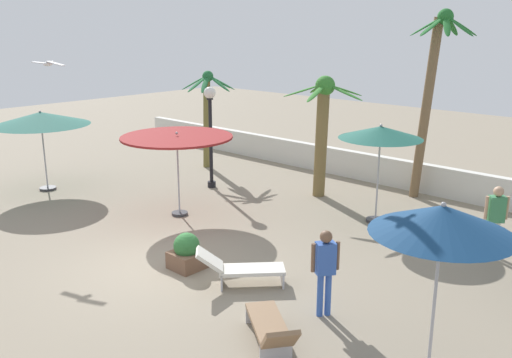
{
  "coord_description": "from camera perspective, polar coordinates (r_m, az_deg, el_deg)",
  "views": [
    {
      "loc": [
        9.75,
        -7.11,
        5.36
      ],
      "look_at": [
        0.0,
        3.38,
        1.4
      ],
      "focal_mm": 38.91,
      "sensor_mm": 36.0,
      "label": 1
    }
  ],
  "objects": [
    {
      "name": "guest_0",
      "position": [
        14.29,
        23.44,
        -3.35
      ],
      "size": [
        0.44,
        0.42,
        1.75
      ],
      "color": "silver",
      "rests_on": "ground_plane"
    },
    {
      "name": "patio_umbrella_4",
      "position": [
        15.91,
        -8.14,
        4.03
      ],
      "size": [
        3.18,
        3.18,
        2.48
      ],
      "color": "#333338",
      "rests_on": "ground_plane"
    },
    {
      "name": "planter",
      "position": [
        12.83,
        -7.12,
        -7.5
      ],
      "size": [
        0.7,
        0.7,
        0.85
      ],
      "color": "brown",
      "rests_on": "ground_plane"
    },
    {
      "name": "patio_umbrella_3",
      "position": [
        8.26,
        18.58,
        -4.11
      ],
      "size": [
        2.06,
        2.06,
        2.99
      ],
      "color": "#333338",
      "rests_on": "ground_plane"
    },
    {
      "name": "palm_tree_0",
      "position": [
        17.69,
        6.86,
        5.85
      ],
      "size": [
        2.47,
        2.51,
        3.89
      ],
      "color": "brown",
      "rests_on": "ground_plane"
    },
    {
      "name": "palm_tree_2",
      "position": [
        17.98,
        17.54,
        9.05
      ],
      "size": [
        1.96,
        1.98,
        5.86
      ],
      "color": "brown",
      "rests_on": "ground_plane"
    },
    {
      "name": "seagull_0",
      "position": [
        16.54,
        -20.56,
        11.07
      ],
      "size": [
        1.19,
        0.43,
        0.14
      ],
      "color": "white"
    },
    {
      "name": "lamp_post_2",
      "position": [
        18.68,
        -4.71,
        5.76
      ],
      "size": [
        0.4,
        0.4,
        3.44
      ],
      "color": "black",
      "rests_on": "ground_plane"
    },
    {
      "name": "boundary_wall",
      "position": [
        20.01,
        12.34,
        1.0
      ],
      "size": [
        25.2,
        0.3,
        0.98
      ],
      "primitive_type": "cube",
      "color": "silver",
      "rests_on": "ground_plane"
    },
    {
      "name": "patio_umbrella_1",
      "position": [
        15.51,
        12.69,
        4.58
      ],
      "size": [
        2.3,
        2.3,
        2.8
      ],
      "color": "#333338",
      "rests_on": "ground_plane"
    },
    {
      "name": "guest_2",
      "position": [
        10.58,
        7.12,
        -8.72
      ],
      "size": [
        0.4,
        0.48,
        1.73
      ],
      "color": "#3359B2",
      "rests_on": "ground_plane"
    },
    {
      "name": "palm_tree_1",
      "position": [
        21.42,
        -5.04,
        7.61
      ],
      "size": [
        2.06,
        2.06,
        3.75
      ],
      "color": "olive",
      "rests_on": "ground_plane"
    },
    {
      "name": "lounge_chair_0",
      "position": [
        9.8,
        1.54,
        -15.07
      ],
      "size": [
        1.85,
        1.55,
        0.84
      ],
      "color": "#B7B7BC",
      "rests_on": "ground_plane"
    },
    {
      "name": "patio_umbrella_0",
      "position": [
        19.61,
        -21.26,
        5.78
      ],
      "size": [
        3.17,
        3.17,
        2.69
      ],
      "color": "#333338",
      "rests_on": "ground_plane"
    },
    {
      "name": "lounge_chair_1",
      "position": [
        11.94,
        -1.6,
        -9.14
      ],
      "size": [
        1.69,
        1.75,
        0.84
      ],
      "color": "#B7B7BC",
      "rests_on": "ground_plane"
    },
    {
      "name": "ground_plane",
      "position": [
        13.21,
        -10.16,
        -8.75
      ],
      "size": [
        56.0,
        56.0,
        0.0
      ],
      "primitive_type": "plane",
      "color": "gray"
    }
  ]
}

